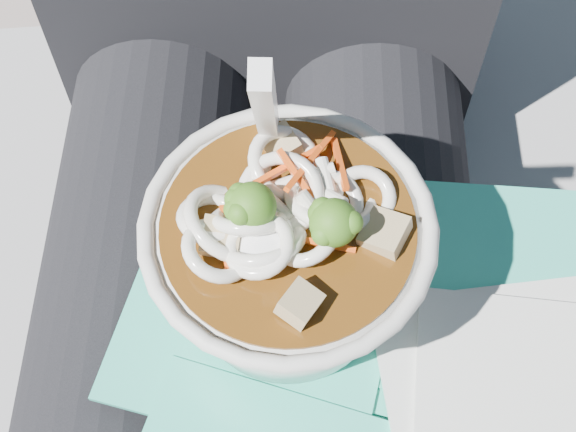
{
  "coord_description": "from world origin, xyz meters",
  "views": [
    {
      "loc": [
        0.03,
        -0.19,
        1.07
      ],
      "look_at": [
        0.02,
        0.01,
        0.71
      ],
      "focal_mm": 50.0,
      "sensor_mm": 36.0,
      "label": 1
    }
  ],
  "objects_px": {
    "stone_ledge": "(271,322)",
    "plastic_bag": "(336,360)",
    "lap": "(257,361)",
    "udon_bowl": "(287,253)",
    "person_body": "(261,229)"
  },
  "relations": [
    {
      "from": "lap",
      "to": "person_body",
      "type": "distance_m",
      "value": 0.1
    },
    {
      "from": "person_body",
      "to": "lap",
      "type": "bearing_deg",
      "value": -90.0
    },
    {
      "from": "person_body",
      "to": "plastic_bag",
      "type": "height_order",
      "value": "person_body"
    },
    {
      "from": "stone_ledge",
      "to": "person_body",
      "type": "relative_size",
      "value": 1.0
    },
    {
      "from": "lap",
      "to": "udon_bowl",
      "type": "distance_m",
      "value": 0.14
    },
    {
      "from": "lap",
      "to": "plastic_bag",
      "type": "relative_size",
      "value": 1.54
    },
    {
      "from": "stone_ledge",
      "to": "lap",
      "type": "distance_m",
      "value": 0.34
    },
    {
      "from": "stone_ledge",
      "to": "plastic_bag",
      "type": "xyz_separation_m",
      "value": [
        0.05,
        -0.18,
        0.38
      ]
    },
    {
      "from": "lap",
      "to": "plastic_bag",
      "type": "distance_m",
      "value": 0.1
    },
    {
      "from": "person_body",
      "to": "udon_bowl",
      "type": "xyz_separation_m",
      "value": [
        0.02,
        -0.08,
        0.12
      ]
    },
    {
      "from": "stone_ledge",
      "to": "plastic_bag",
      "type": "height_order",
      "value": "plastic_bag"
    },
    {
      "from": "udon_bowl",
      "to": "stone_ledge",
      "type": "bearing_deg",
      "value": 98.87
    },
    {
      "from": "lap",
      "to": "plastic_bag",
      "type": "height_order",
      "value": "plastic_bag"
    },
    {
      "from": "udon_bowl",
      "to": "plastic_bag",
      "type": "bearing_deg",
      "value": -53.45
    },
    {
      "from": "udon_bowl",
      "to": "lap",
      "type": "bearing_deg",
      "value": -145.66
    }
  ]
}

